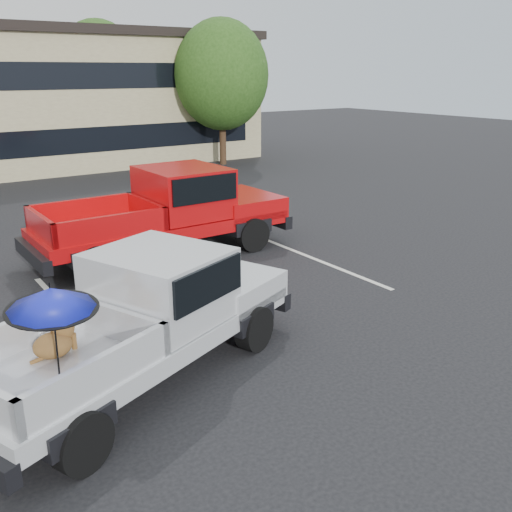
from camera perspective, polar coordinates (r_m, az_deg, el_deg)
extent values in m
plane|color=black|center=(10.88, 0.81, -5.95)|extent=(90.00, 90.00, 0.00)
cube|color=silver|center=(11.34, -17.81, -5.81)|extent=(0.12, 5.00, 0.01)
cube|color=silver|center=(14.09, 5.98, -0.33)|extent=(0.12, 5.00, 0.01)
cube|color=tan|center=(30.12, -20.50, 14.28)|extent=(20.00, 8.00, 6.00)
cube|color=black|center=(30.14, -21.19, 20.14)|extent=(20.40, 8.40, 0.40)
cube|color=black|center=(26.43, -17.83, 10.88)|extent=(18.00, 0.08, 1.10)
cube|color=black|center=(26.27, -18.42, 16.72)|extent=(18.00, 0.08, 1.10)
cylinder|color=#332114|center=(28.42, -3.35, 11.87)|extent=(0.32, 0.32, 2.73)
ellipsoid|color=#214513|center=(28.25, -3.46, 17.63)|extent=(4.46, 4.46, 5.13)
cylinder|color=#332114|center=(34.30, -14.99, 12.48)|extent=(0.32, 0.32, 2.86)
ellipsoid|color=#214513|center=(34.17, -15.41, 17.47)|extent=(4.68, 4.68, 5.38)
cylinder|color=black|center=(7.15, -17.02, -17.35)|extent=(0.81, 0.54, 0.76)
cylinder|color=black|center=(9.46, -0.16, -7.26)|extent=(0.81, 0.54, 0.76)
cylinder|color=black|center=(10.50, -8.61, -4.82)|extent=(0.81, 0.54, 0.76)
cube|color=silver|center=(8.65, -11.82, -8.10)|extent=(5.72, 3.79, 0.28)
cube|color=silver|center=(9.94, -3.81, -2.88)|extent=(2.11, 2.34, 0.46)
cube|color=black|center=(10.65, -1.34, -3.58)|extent=(0.92, 1.89, 0.30)
cube|color=silver|center=(8.74, -9.58, -2.81)|extent=(2.22, 2.32, 1.05)
cube|color=black|center=(8.67, -9.65, -1.58)|extent=(2.12, 2.36, 0.55)
cube|color=black|center=(7.80, -19.46, -11.37)|extent=(2.82, 2.56, 0.10)
cube|color=silver|center=(8.32, -23.40, -7.63)|extent=(2.17, 0.95, 0.50)
cube|color=silver|center=(7.05, -15.27, -11.46)|extent=(2.17, 0.95, 0.50)
cube|color=silver|center=(8.28, -13.68, -6.71)|extent=(0.78, 1.74, 0.50)
ellipsoid|color=brown|center=(8.12, -19.66, -8.42)|extent=(0.64, 0.59, 0.34)
cylinder|color=brown|center=(8.23, -17.73, -8.20)|extent=(0.07, 0.07, 0.26)
cylinder|color=brown|center=(8.35, -18.49, -7.87)|extent=(0.07, 0.07, 0.26)
ellipsoid|color=brown|center=(8.13, -18.81, -6.63)|extent=(0.41, 0.39, 0.46)
cylinder|color=red|center=(8.08, -18.80, -5.62)|extent=(0.22, 0.22, 0.04)
sphere|color=brown|center=(8.08, -18.46, -4.75)|extent=(0.25, 0.25, 0.25)
cone|color=black|center=(8.17, -17.69, -4.59)|extent=(0.20, 0.17, 0.12)
cone|color=black|center=(7.98, -18.38, -4.06)|extent=(0.09, 0.09, 0.13)
cone|color=black|center=(8.07, -18.96, -3.85)|extent=(0.09, 0.09, 0.13)
cylinder|color=brown|center=(8.07, -20.67, -9.57)|extent=(0.30, 0.05, 0.10)
cylinder|color=black|center=(7.41, -19.37, -7.96)|extent=(0.02, 0.10, 1.05)
cone|color=#161EC1|center=(7.20, -19.81, -4.05)|extent=(1.10, 1.12, 0.36)
cylinder|color=black|center=(7.15, -19.95, -2.86)|extent=(0.02, 0.02, 0.10)
cylinder|color=black|center=(7.25, -19.71, -5.00)|extent=(1.10, 1.10, 0.09)
cylinder|color=black|center=(12.75, -15.68, -0.88)|extent=(0.87, 0.33, 0.87)
cylinder|color=black|center=(14.67, -18.55, 1.32)|extent=(0.87, 0.33, 0.87)
cylinder|color=black|center=(14.55, -0.36, 2.15)|extent=(0.87, 0.33, 0.87)
cylinder|color=black|center=(16.26, -4.64, 3.81)|extent=(0.87, 0.33, 0.87)
cube|color=#B80A0D|center=(14.36, -9.36, 3.06)|extent=(6.18, 2.26, 0.32)
cube|color=#B80A0D|center=(15.41, -1.76, 5.24)|extent=(1.74, 2.21, 0.53)
cube|color=black|center=(15.99, 0.82, 4.12)|extent=(0.25, 2.24, 0.34)
cube|color=black|center=(13.40, -21.42, 0.07)|extent=(0.23, 2.24, 0.32)
cube|color=#B80A0D|center=(14.46, -7.28, 6.43)|extent=(1.91, 2.12, 1.20)
cube|color=black|center=(14.42, -7.31, 7.32)|extent=(1.74, 2.24, 0.63)
cube|color=black|center=(13.73, -15.57, 2.23)|extent=(2.65, 2.13, 0.11)
cube|color=#B80A0D|center=(14.56, -17.07, 4.38)|extent=(2.63, 0.14, 0.57)
cube|color=#B80A0D|center=(12.74, -14.13, 2.73)|extent=(2.63, 0.14, 0.57)
cube|color=#B80A0D|center=(13.29, -20.76, 2.73)|extent=(0.14, 2.10, 0.57)
cube|color=#B80A0D|center=(14.10, -10.90, 4.42)|extent=(0.14, 2.10, 0.57)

